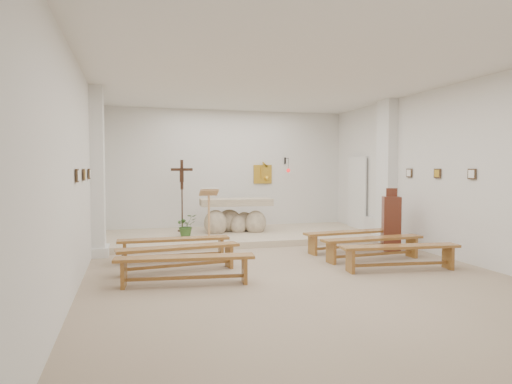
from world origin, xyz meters
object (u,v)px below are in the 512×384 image
object	(u,v)px
bench_right_front	(351,236)
bench_left_third	(185,263)
crucifix_stand	(182,190)
donation_pedestal	(391,223)
bench_right_second	(373,243)
altar	(235,218)
bench_left_front	(174,244)
bench_right_third	(400,252)
lectern	(209,213)
bench_left_second	(179,253)

from	to	relation	value
bench_right_front	bench_left_third	bearing A→B (deg)	-159.31
crucifix_stand	donation_pedestal	bearing A→B (deg)	-23.78
donation_pedestal	bench_right_second	bearing A→B (deg)	-115.35
altar	bench_left_front	size ratio (longest dim) A/B	0.88
bench_left_front	bench_right_third	xyz separation A→B (m)	(3.82, -1.91, 0.00)
bench_left_front	lectern	bearing A→B (deg)	60.75
bench_right_front	bench_right_third	world-z (taller)	same
altar	bench_left_front	xyz separation A→B (m)	(-1.83, -2.68, -0.18)
altar	crucifix_stand	size ratio (longest dim) A/B	1.01
lectern	bench_left_third	xyz separation A→B (m)	(-0.98, -3.64, -0.41)
bench_right_front	bench_left_third	distance (m)	4.27
crucifix_stand	bench_right_third	distance (m)	6.13
lectern	crucifix_stand	distance (m)	1.59
bench_left_front	bench_left_second	bearing A→B (deg)	-89.66
donation_pedestal	lectern	bearing A→B (deg)	176.46
bench_right_second	bench_left_third	distance (m)	3.93
bench_left_front	bench_left_third	world-z (taller)	same
altar	bench_right_second	distance (m)	4.14
altar	donation_pedestal	xyz separation A→B (m)	(2.94, -2.75, 0.09)
bench_right_front	bench_left_second	size ratio (longest dim) A/B	1.00
bench_right_front	lectern	bearing A→B (deg)	142.68
bench_right_second	donation_pedestal	bearing A→B (deg)	38.52
altar	bench_left_front	bearing A→B (deg)	-120.52
crucifix_stand	donation_pedestal	xyz separation A→B (m)	(4.27, -3.24, -0.64)
altar	bench_left_second	bearing A→B (deg)	-112.91
donation_pedestal	bench_left_second	distance (m)	4.86
bench_left_second	bench_right_second	size ratio (longest dim) A/B	1.00
donation_pedestal	bench_left_third	size ratio (longest dim) A/B	0.63
bench_left_front	bench_right_second	world-z (taller)	same
bench_right_front	bench_left_front	bearing A→B (deg)	174.13
crucifix_stand	bench_left_second	xyz separation A→B (m)	(-0.50, -4.12, -0.90)
donation_pedestal	bench_left_third	distance (m)	5.12
crucifix_stand	bench_left_front	size ratio (longest dim) A/B	0.88
lectern	altar	bearing A→B (deg)	48.72
donation_pedestal	bench_left_front	size ratio (longest dim) A/B	0.64
altar	donation_pedestal	distance (m)	4.02
bench_right_second	bench_left_third	xyz separation A→B (m)	(-3.82, -0.95, 0.00)
bench_right_second	bench_right_third	distance (m)	0.95
bench_left_front	bench_left_third	size ratio (longest dim) A/B	0.99
bench_left_third	bench_right_third	bearing A→B (deg)	6.45
crucifix_stand	donation_pedestal	world-z (taller)	crucifix_stand
lectern	donation_pedestal	xyz separation A→B (m)	(3.79, -1.81, -0.14)
lectern	bench_left_third	bearing A→B (deg)	-104.43
altar	lectern	distance (m)	1.29
bench_left_front	donation_pedestal	bearing A→B (deg)	-0.53
crucifix_stand	donation_pedestal	distance (m)	5.40
bench_right_second	bench_right_third	bearing A→B (deg)	-94.19
bench_left_second	bench_left_third	distance (m)	0.95
crucifix_stand	bench_right_front	bearing A→B (deg)	-30.29
bench_right_second	bench_right_third	xyz separation A→B (m)	(-0.00, -0.95, 0.00)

